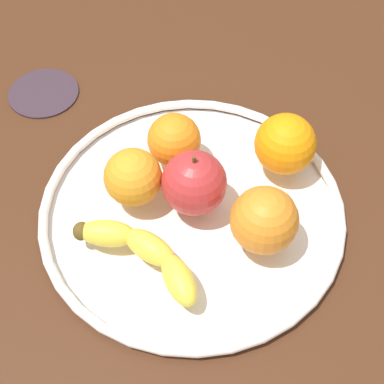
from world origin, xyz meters
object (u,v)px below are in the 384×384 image
at_px(fruit_bowl, 192,211).
at_px(orange_front_right, 174,140).
at_px(orange_back_right, 264,220).
at_px(banana, 142,252).
at_px(orange_back_left, 133,177).
at_px(ambient_coaster, 43,92).
at_px(orange_front_left, 285,144).
at_px(apple, 197,184).

xyz_separation_m(fruit_bowl, orange_front_right, (0.05, -0.07, 0.04)).
distance_m(fruit_bowl, orange_back_right, 0.10).
bearing_deg(banana, fruit_bowl, -91.60).
relative_size(orange_back_left, ambient_coaster, 0.69).
distance_m(orange_back_left, ambient_coaster, 0.25).
height_order(orange_back_right, orange_back_left, orange_back_right).
bearing_deg(orange_back_left, banana, 119.34).
relative_size(fruit_bowl, orange_back_left, 5.33).
bearing_deg(orange_front_left, apple, 50.61).
xyz_separation_m(fruit_bowl, banana, (0.03, 0.09, 0.02)).
xyz_separation_m(apple, orange_back_right, (-0.09, 0.02, 0.00)).
relative_size(banana, apple, 2.04).
distance_m(orange_back_right, orange_back_left, 0.16).
bearing_deg(orange_front_left, ambient_coaster, -3.08).
distance_m(banana, orange_front_right, 0.16).
height_order(orange_back_left, orange_front_right, orange_back_left).
relative_size(orange_back_right, ambient_coaster, 0.77).
bearing_deg(fruit_bowl, orange_back_right, 171.15).
bearing_deg(apple, fruit_bowl, 59.74).
relative_size(orange_front_left, orange_back_left, 1.09).
bearing_deg(orange_back_left, apple, -168.93).
relative_size(orange_back_left, orange_front_right, 1.04).
bearing_deg(fruit_bowl, banana, 73.33).
distance_m(fruit_bowl, banana, 0.10).
relative_size(banana, orange_front_left, 2.29).
height_order(orange_front_right, ambient_coaster, orange_front_right).
bearing_deg(orange_back_left, orange_front_right, -107.69).
relative_size(orange_front_left, orange_front_right, 1.13).
relative_size(apple, orange_back_right, 1.10).
distance_m(fruit_bowl, orange_front_right, 0.09).
distance_m(orange_back_right, orange_front_left, 0.12).
bearing_deg(orange_back_right, apple, -13.67).
bearing_deg(ambient_coaster, apple, 157.63).
distance_m(orange_front_left, ambient_coaster, 0.37).
xyz_separation_m(banana, ambient_coaster, (0.25, -0.21, -0.03)).
height_order(banana, ambient_coaster, banana).
distance_m(orange_front_left, orange_back_left, 0.19).
height_order(banana, orange_back_right, orange_back_right).
bearing_deg(ambient_coaster, orange_back_right, 159.61).
bearing_deg(apple, banana, 72.24).
bearing_deg(apple, orange_front_right, -47.78).
distance_m(orange_front_left, orange_front_right, 0.14).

